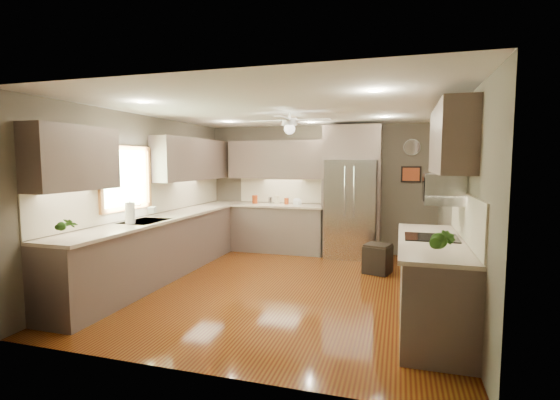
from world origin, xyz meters
The scene contains 28 objects.
floor centered at (0.00, 0.00, 0.00)m, with size 5.00×5.00×0.00m, color #481809.
ceiling centered at (0.00, 0.00, 2.50)m, with size 5.00×5.00×0.00m, color white.
wall_back centered at (0.00, 2.50, 1.25)m, with size 4.50×4.50×0.00m, color brown.
wall_front centered at (0.00, -2.50, 1.25)m, with size 4.50×4.50×0.00m, color brown.
wall_left centered at (-2.25, 0.00, 1.25)m, with size 5.00×5.00×0.00m, color brown.
wall_right centered at (2.25, 0.00, 1.25)m, with size 5.00×5.00×0.00m, color brown.
canister_a centered at (-1.25, 2.23, 1.02)m, with size 0.11×0.11×0.18m, color maroon.
canister_b centered at (-0.92, 2.22, 1.01)m, with size 0.09×0.09×0.14m, color silver.
canister_c centered at (-0.77, 2.20, 1.03)m, with size 0.11×0.11×0.18m, color beige.
canister_d centered at (-0.59, 2.25, 1.00)m, with size 0.09×0.09×0.13m, color maroon.
soap_bottle centered at (-2.08, -0.06, 1.05)m, with size 0.10×0.10×0.21m, color white.
potted_plant_left centered at (-1.94, -1.93, 1.10)m, with size 0.17×0.11×0.32m, color #274F16.
potted_plant_right centered at (1.93, -1.73, 1.10)m, with size 0.18×0.15×0.33m, color #274F16.
bowl centered at (-0.37, 2.22, 0.97)m, with size 0.21×0.21×0.05m, color beige.
left_run centered at (-1.95, 0.15, 0.48)m, with size 0.65×4.70×1.45m.
back_run centered at (-0.72, 2.20, 0.48)m, with size 1.85×0.65×1.45m.
uppers centered at (-0.74, 0.71, 1.87)m, with size 4.50×4.70×0.95m.
window centered at (-2.22, -0.50, 1.55)m, with size 0.05×1.12×0.92m.
sink centered at (-1.93, -0.50, 0.91)m, with size 0.50×0.70×0.32m.
refrigerator centered at (0.70, 2.16, 1.19)m, with size 1.06×0.75×2.45m.
right_run centered at (1.93, -0.80, 0.48)m, with size 0.70×2.20×1.45m.
microwave centered at (2.03, -0.55, 1.48)m, with size 0.43×0.55×0.34m.
ceiling_fan centered at (0.00, 0.30, 2.33)m, with size 1.18×1.18×0.32m.
recessed_lights centered at (-0.04, 0.40, 2.49)m, with size 2.84×3.14×0.01m.
wall_clock centered at (1.75, 2.48, 2.05)m, with size 0.30×0.03×0.30m.
framed_print centered at (1.75, 2.48, 1.55)m, with size 0.36×0.03×0.30m.
stool centered at (1.25, 1.10, 0.24)m, with size 0.48×0.48×0.47m.
paper_towel centered at (-1.96, -0.78, 1.08)m, with size 0.13×0.13×0.33m.
Camera 1 is at (1.56, -5.44, 1.79)m, focal length 26.00 mm.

